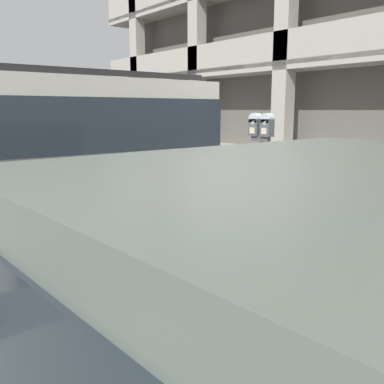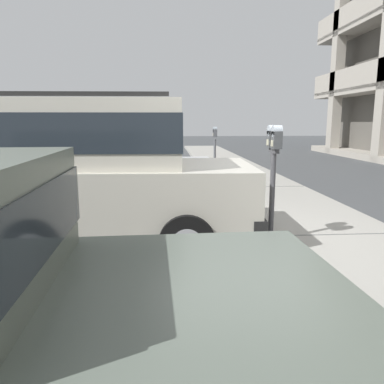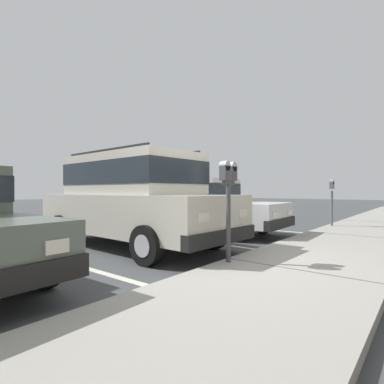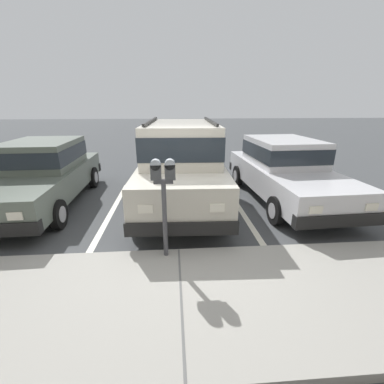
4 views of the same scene
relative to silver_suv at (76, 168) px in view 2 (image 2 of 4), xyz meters
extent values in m
cube|color=#444749|center=(0.14, 2.26, -1.14)|extent=(80.00, 80.00, 0.10)
cube|color=#9E9B93|center=(0.14, 3.56, -1.03)|extent=(40.00, 2.20, 0.12)
cube|color=#606060|center=(-7.86, 3.56, -0.97)|extent=(0.03, 2.16, 0.00)
cube|color=#606060|center=(-3.86, 3.56, -0.97)|extent=(0.03, 2.16, 0.00)
cube|color=#606060|center=(0.14, 3.56, -0.97)|extent=(0.03, 2.16, 0.00)
cube|color=silver|center=(-4.40, 0.86, -1.08)|extent=(0.12, 4.80, 0.01)
cube|color=silver|center=(-1.37, 0.86, -1.08)|extent=(0.12, 4.80, 0.01)
cube|color=silver|center=(1.66, 0.86, -1.08)|extent=(0.12, 4.80, 0.01)
cube|color=beige|center=(0.00, 0.02, -0.36)|extent=(2.00, 4.76, 0.80)
cube|color=beige|center=(0.00, -0.03, 0.46)|extent=(1.72, 2.97, 0.84)
cube|color=#232B33|center=(0.00, -0.03, 0.48)|extent=(1.75, 2.99, 0.46)
cube|color=black|center=(0.08, 2.33, -0.64)|extent=(1.88, 0.23, 0.24)
cube|color=silver|center=(0.65, 2.36, -0.28)|extent=(0.24, 0.04, 0.14)
cube|color=silver|center=(-0.49, 2.40, -0.28)|extent=(0.24, 0.04, 0.14)
cylinder|color=black|center=(0.95, 1.45, -0.76)|extent=(0.22, 0.67, 0.66)
cylinder|color=#B2B2B7|center=(0.95, 1.45, -0.76)|extent=(0.23, 0.37, 0.36)
cylinder|color=black|center=(-0.85, 1.51, -0.76)|extent=(0.22, 0.67, 0.66)
cylinder|color=#B2B2B7|center=(-0.85, 1.51, -0.76)|extent=(0.23, 0.37, 0.36)
cylinder|color=black|center=(-0.95, -1.40, -0.76)|extent=(0.22, 0.67, 0.66)
cylinder|color=#B2B2B7|center=(-0.95, -1.40, -0.76)|extent=(0.23, 0.37, 0.36)
cube|color=black|center=(0.69, -0.05, 0.92)|extent=(0.14, 2.62, 0.05)
cube|color=black|center=(-0.69, 0.00, 0.92)|extent=(0.14, 2.62, 0.05)
cube|color=silver|center=(-2.66, 0.03, -0.49)|extent=(1.89, 4.47, 0.60)
cube|color=silver|center=(-2.65, -0.27, 0.13)|extent=(1.58, 2.04, 0.64)
cube|color=#232B33|center=(-2.65, -0.27, 0.15)|extent=(1.61, 2.07, 0.35)
cube|color=black|center=(-2.76, 2.18, -0.67)|extent=(1.74, 0.24, 0.24)
cube|color=black|center=(-2.56, -2.13, -0.67)|extent=(1.74, 0.24, 0.24)
cube|color=silver|center=(-2.23, 2.26, -0.43)|extent=(0.24, 0.04, 0.14)
cube|color=silver|center=(-3.28, 2.21, -0.43)|extent=(0.24, 0.04, 0.14)
cylinder|color=black|center=(-1.89, 1.43, -0.79)|extent=(0.19, 0.61, 0.60)
cylinder|color=#B2B2B7|center=(-1.89, 1.43, -0.79)|extent=(0.19, 0.34, 0.33)
cylinder|color=black|center=(-3.55, 1.35, -0.79)|extent=(0.19, 0.61, 0.60)
cylinder|color=#B2B2B7|center=(-3.55, 1.35, -0.79)|extent=(0.19, 0.34, 0.33)
cylinder|color=black|center=(-1.77, -1.30, -0.79)|extent=(0.19, 0.61, 0.60)
cylinder|color=#B2B2B7|center=(-1.77, -1.30, -0.79)|extent=(0.19, 0.34, 0.33)
cylinder|color=black|center=(-3.43, -1.37, -0.79)|extent=(0.19, 0.61, 0.60)
cylinder|color=#B2B2B7|center=(-3.43, -1.37, -0.79)|extent=(0.19, 0.34, 0.33)
cube|color=black|center=(3.32, 2.11, -0.67)|extent=(1.74, 0.21, 0.24)
cube|color=silver|center=(2.79, 2.14, -0.43)|extent=(0.24, 0.04, 0.14)
cylinder|color=black|center=(2.51, 1.29, -0.79)|extent=(0.18, 0.60, 0.60)
cylinder|color=#B2B2B7|center=(2.51, 1.29, -0.79)|extent=(0.19, 0.34, 0.33)
cylinder|color=#47474C|center=(0.35, 2.61, -0.38)|extent=(0.07, 0.07, 1.18)
cube|color=#47474C|center=(0.35, 2.61, 0.25)|extent=(0.28, 0.06, 0.06)
cube|color=#424447|center=(0.25, 2.61, 0.39)|extent=(0.15, 0.11, 0.22)
cylinder|color=#9EA8B2|center=(0.25, 2.61, 0.50)|extent=(0.15, 0.11, 0.15)
cube|color=#B7B293|center=(0.25, 2.55, 0.35)|extent=(0.08, 0.01, 0.08)
cube|color=#424447|center=(0.45, 2.61, 0.39)|extent=(0.15, 0.11, 0.22)
cylinder|color=#9EA8B2|center=(0.45, 2.61, 0.50)|extent=(0.15, 0.11, 0.15)
cube|color=#B7B293|center=(0.45, 2.55, 0.35)|extent=(0.08, 0.01, 0.08)
cylinder|color=#595B60|center=(-5.71, 2.64, -0.43)|extent=(0.07, 0.07, 1.08)
cube|color=#515459|center=(-5.71, 2.64, 0.29)|extent=(0.15, 0.11, 0.22)
cylinder|color=#8C99A3|center=(-5.71, 2.64, 0.40)|extent=(0.15, 0.11, 0.15)
cube|color=#B7B293|center=(-5.71, 2.58, 0.25)|extent=(0.08, 0.01, 0.08)
cube|color=#A8A093|center=(-14.62, 10.20, 4.91)|extent=(0.60, 0.50, 12.00)
camera|label=1|loc=(4.07, -1.57, 0.61)|focal=40.00mm
camera|label=2|loc=(5.10, 1.21, 0.61)|focal=35.00mm
camera|label=3|loc=(4.27, 5.02, 0.12)|focal=28.00mm
camera|label=4|loc=(0.20, 6.15, 1.31)|focal=24.00mm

